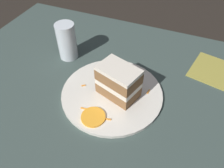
# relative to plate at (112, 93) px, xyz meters

# --- Properties ---
(ground_plane) EXTENTS (6.00, 6.00, 0.00)m
(ground_plane) POSITION_rel_plate_xyz_m (-0.02, 0.02, -0.04)
(ground_plane) COLOR black
(ground_plane) RESTS_ON ground
(dining_table) EXTENTS (1.12, 0.82, 0.04)m
(dining_table) POSITION_rel_plate_xyz_m (-0.02, 0.02, -0.02)
(dining_table) COLOR #384742
(dining_table) RESTS_ON ground
(plate) EXTENTS (0.31, 0.31, 0.01)m
(plate) POSITION_rel_plate_xyz_m (0.00, 0.00, 0.00)
(plate) COLOR silver
(plate) RESTS_ON dining_table
(cake_slice) EXTENTS (0.13, 0.11, 0.10)m
(cake_slice) POSITION_rel_plate_xyz_m (0.02, 0.00, 0.06)
(cake_slice) COLOR brown
(cake_slice) RESTS_ON plate
(cream_dollop) EXTENTS (0.05, 0.05, 0.04)m
(cream_dollop) POSITION_rel_plate_xyz_m (-0.03, 0.10, 0.03)
(cream_dollop) COLOR silver
(cream_dollop) RESTS_ON plate
(orange_garnish) EXTENTS (0.07, 0.07, 0.01)m
(orange_garnish) POSITION_rel_plate_xyz_m (-0.01, -0.11, 0.01)
(orange_garnish) COLOR orange
(orange_garnish) RESTS_ON plate
(carrot_shreds_scatter) EXTENTS (0.20, 0.20, 0.00)m
(carrot_shreds_scatter) POSITION_rel_plate_xyz_m (-0.00, -0.01, 0.01)
(carrot_shreds_scatter) COLOR orange
(carrot_shreds_scatter) RESTS_ON plate
(drinking_glass) EXTENTS (0.07, 0.07, 0.13)m
(drinking_glass) POSITION_rel_plate_xyz_m (-0.22, 0.11, 0.05)
(drinking_glass) COLOR silver
(drinking_glass) RESTS_ON dining_table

